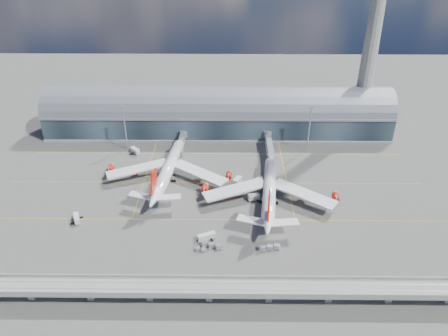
{
  "coord_description": "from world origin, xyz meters",
  "views": [
    {
      "loc": [
        6.12,
        -160.53,
        112.32
      ],
      "look_at": [
        4.29,
        10.0,
        14.0
      ],
      "focal_mm": 35.0,
      "sensor_mm": 36.0,
      "label": 1
    }
  ],
  "objects_px": {
    "service_truck_0": "(77,218)",
    "cargo_train_2": "(270,248)",
    "floodlight_mast_right": "(309,127)",
    "service_truck_5": "(135,151)",
    "service_truck_2": "(206,236)",
    "service_truck_3": "(258,182)",
    "cargo_train_0": "(200,250)",
    "airliner_right": "(269,191)",
    "control_tower": "(372,44)",
    "service_truck_1": "(254,197)",
    "floodlight_mast_left": "(125,127)",
    "airliner_left": "(168,170)",
    "service_truck_4": "(237,181)",
    "cargo_train_1": "(212,245)"
  },
  "relations": [
    {
      "from": "airliner_left",
      "to": "cargo_train_2",
      "type": "relative_size",
      "value": 7.56
    },
    {
      "from": "service_truck_2",
      "to": "service_truck_3",
      "type": "relative_size",
      "value": 1.08
    },
    {
      "from": "service_truck_1",
      "to": "service_truck_3",
      "type": "distance_m",
      "value": 13.53
    },
    {
      "from": "cargo_train_0",
      "to": "floodlight_mast_left",
      "type": "bearing_deg",
      "value": 19.12
    },
    {
      "from": "control_tower",
      "to": "floodlight_mast_right",
      "type": "distance_m",
      "value": 58.76
    },
    {
      "from": "service_truck_1",
      "to": "cargo_train_2",
      "type": "relative_size",
      "value": 0.63
    },
    {
      "from": "airliner_right",
      "to": "service_truck_3",
      "type": "height_order",
      "value": "airliner_right"
    },
    {
      "from": "control_tower",
      "to": "cargo_train_0",
      "type": "xyz_separation_m",
      "value": [
        -89.4,
        -113.32,
        -50.88
      ]
    },
    {
      "from": "service_truck_4",
      "to": "service_truck_3",
      "type": "bearing_deg",
      "value": 19.83
    },
    {
      "from": "airliner_right",
      "to": "service_truck_0",
      "type": "xyz_separation_m",
      "value": [
        -82.85,
        -16.24,
        -4.0
      ]
    },
    {
      "from": "floodlight_mast_left",
      "to": "service_truck_4",
      "type": "xyz_separation_m",
      "value": [
        60.61,
        -36.06,
        -12.01
      ]
    },
    {
      "from": "floodlight_mast_right",
      "to": "airliner_left",
      "type": "xyz_separation_m",
      "value": [
        -73.24,
        -32.61,
        -7.91
      ]
    },
    {
      "from": "cargo_train_1",
      "to": "cargo_train_2",
      "type": "bearing_deg",
      "value": -110.2
    },
    {
      "from": "floodlight_mast_left",
      "to": "service_truck_0",
      "type": "bearing_deg",
      "value": -96.89
    },
    {
      "from": "service_truck_3",
      "to": "cargo_train_0",
      "type": "bearing_deg",
      "value": -80.72
    },
    {
      "from": "control_tower",
      "to": "cargo_train_0",
      "type": "height_order",
      "value": "control_tower"
    },
    {
      "from": "airliner_left",
      "to": "cargo_train_2",
      "type": "bearing_deg",
      "value": -42.54
    },
    {
      "from": "floodlight_mast_left",
      "to": "service_truck_4",
      "type": "bearing_deg",
      "value": -30.75
    },
    {
      "from": "service_truck_4",
      "to": "cargo_train_1",
      "type": "xyz_separation_m",
      "value": [
        -10.73,
        -47.05,
        -0.63
      ]
    },
    {
      "from": "control_tower",
      "to": "floodlight_mast_left",
      "type": "height_order",
      "value": "control_tower"
    },
    {
      "from": "service_truck_1",
      "to": "control_tower",
      "type": "bearing_deg",
      "value": -53.46
    },
    {
      "from": "service_truck_1",
      "to": "service_truck_2",
      "type": "height_order",
      "value": "service_truck_1"
    },
    {
      "from": "service_truck_0",
      "to": "cargo_train_1",
      "type": "relative_size",
      "value": 0.79
    },
    {
      "from": "control_tower",
      "to": "airliner_left",
      "type": "bearing_deg",
      "value": -150.75
    },
    {
      "from": "service_truck_2",
      "to": "airliner_right",
      "type": "bearing_deg",
      "value": -67.71
    },
    {
      "from": "cargo_train_0",
      "to": "cargo_train_2",
      "type": "relative_size",
      "value": 0.51
    },
    {
      "from": "service_truck_2",
      "to": "service_truck_5",
      "type": "xyz_separation_m",
      "value": [
        -42.38,
        73.02,
        0.17
      ]
    },
    {
      "from": "control_tower",
      "to": "service_truck_5",
      "type": "xyz_separation_m",
      "value": [
        -129.77,
        -33.07,
        -50.09
      ]
    },
    {
      "from": "service_truck_5",
      "to": "service_truck_0",
      "type": "bearing_deg",
      "value": -146.18
    },
    {
      "from": "service_truck_0",
      "to": "cargo_train_2",
      "type": "height_order",
      "value": "service_truck_0"
    },
    {
      "from": "floodlight_mast_right",
      "to": "cargo_train_0",
      "type": "relative_size",
      "value": 5.77
    },
    {
      "from": "cargo_train_2",
      "to": "floodlight_mast_right",
      "type": "bearing_deg",
      "value": -8.08
    },
    {
      "from": "floodlight_mast_right",
      "to": "service_truck_4",
      "type": "bearing_deg",
      "value": -137.53
    },
    {
      "from": "floodlight_mast_right",
      "to": "service_truck_2",
      "type": "relative_size",
      "value": 3.39
    },
    {
      "from": "airliner_left",
      "to": "cargo_train_1",
      "type": "distance_m",
      "value": 55.74
    },
    {
      "from": "floodlight_mast_left",
      "to": "service_truck_4",
      "type": "distance_m",
      "value": 71.54
    },
    {
      "from": "cargo_train_0",
      "to": "floodlight_mast_right",
      "type": "bearing_deg",
      "value": -41.53
    },
    {
      "from": "floodlight_mast_right",
      "to": "service_truck_5",
      "type": "bearing_deg",
      "value": -176.94
    },
    {
      "from": "airliner_right",
      "to": "service_truck_2",
      "type": "distance_m",
      "value": 39.0
    },
    {
      "from": "cargo_train_2",
      "to": "service_truck_2",
      "type": "bearing_deg",
      "value": 86.11
    },
    {
      "from": "floodlight_mast_right",
      "to": "cargo_train_1",
      "type": "height_order",
      "value": "floodlight_mast_right"
    },
    {
      "from": "airliner_right",
      "to": "control_tower",
      "type": "bearing_deg",
      "value": 58.63
    },
    {
      "from": "service_truck_4",
      "to": "cargo_train_2",
      "type": "bearing_deg",
      "value": -53.05
    },
    {
      "from": "airliner_left",
      "to": "airliner_right",
      "type": "relative_size",
      "value": 1.0
    },
    {
      "from": "floodlight_mast_right",
      "to": "cargo_train_2",
      "type": "xyz_separation_m",
      "value": [
        -27.55,
        -84.25,
        -12.64
      ]
    },
    {
      "from": "service_truck_4",
      "to": "cargo_train_1",
      "type": "relative_size",
      "value": 0.71
    },
    {
      "from": "control_tower",
      "to": "service_truck_2",
      "type": "relative_size",
      "value": 13.6
    },
    {
      "from": "service_truck_1",
      "to": "cargo_train_0",
      "type": "distance_m",
      "value": 41.88
    },
    {
      "from": "service_truck_3",
      "to": "cargo_train_1",
      "type": "bearing_deg",
      "value": -77.59
    },
    {
      "from": "service_truck_3",
      "to": "airliner_left",
      "type": "bearing_deg",
      "value": -148.69
    }
  ]
}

